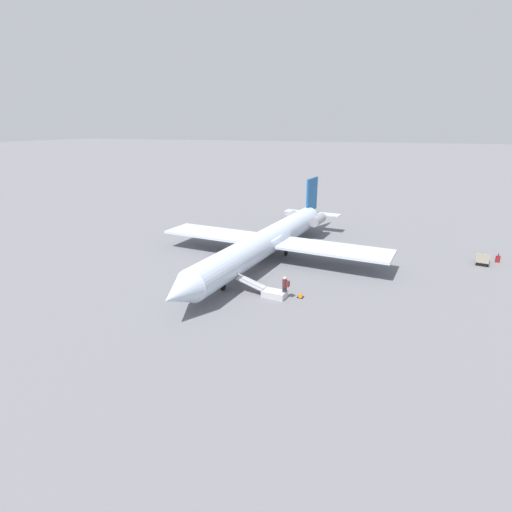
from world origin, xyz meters
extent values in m
plane|color=slate|center=(0.00, 0.00, 0.00)|extent=(600.00, 600.00, 0.00)
cylinder|color=silver|center=(0.00, 0.00, 1.92)|extent=(24.58, 4.75, 2.48)
cone|color=silver|center=(13.53, -1.27, 1.92)|extent=(2.94, 2.67, 2.43)
cone|color=silver|center=(-13.77, 1.29, 1.92)|extent=(3.43, 2.72, 2.43)
cube|color=#145193|center=(-13.13, 1.23, 4.52)|extent=(3.47, 0.52, 3.96)
cube|color=silver|center=(-13.48, 1.26, 2.17)|extent=(2.13, 7.04, 0.12)
cube|color=silver|center=(-0.62, 6.46, 1.73)|extent=(4.90, 10.59, 0.25)
cube|color=silver|center=(-1.81, -6.23, 1.73)|extent=(4.90, 10.59, 0.25)
cylinder|color=gray|center=(-10.24, 2.71, 2.10)|extent=(3.06, 1.39, 1.11)
cylinder|color=gray|center=(-10.56, -0.76, 2.10)|extent=(3.06, 1.39, 1.11)
cylinder|color=black|center=(7.91, -0.74, 0.31)|extent=(0.62, 0.21, 0.61)
cylinder|color=gray|center=(7.91, -0.74, 0.71)|extent=(0.11, 0.11, 0.19)
cylinder|color=black|center=(-2.33, 1.34, 0.31)|extent=(0.62, 0.21, 0.61)
cylinder|color=gray|center=(-2.33, 1.34, 0.71)|extent=(0.11, 0.11, 0.19)
cylinder|color=black|center=(-2.54, -0.88, 0.31)|extent=(0.62, 0.21, 0.61)
cylinder|color=gray|center=(-2.54, -0.88, 0.71)|extent=(0.11, 0.11, 0.19)
cube|color=#B2B2B7|center=(7.69, 3.48, 0.25)|extent=(1.26, 1.89, 0.50)
cube|color=#B2B2B7|center=(7.51, 1.49, 0.81)|extent=(1.10, 2.31, 0.73)
cube|color=#B2B2B7|center=(7.96, 1.45, 1.31)|extent=(0.27, 2.21, 0.67)
cube|color=#23232D|center=(7.61, 4.25, 0.42)|extent=(0.23, 0.30, 0.85)
cylinder|color=#4C1E23|center=(7.61, 4.25, 1.18)|extent=(0.36, 0.36, 0.65)
sphere|color=beige|center=(7.61, 4.25, 1.62)|extent=(0.24, 0.24, 0.24)
cube|color=#592323|center=(7.64, 4.52, 1.21)|extent=(0.30, 0.21, 0.44)
cube|color=#9E937F|center=(-6.74, 19.41, 0.44)|extent=(2.36, 1.49, 0.16)
cube|color=#9E937F|center=(-5.71, 19.22, 0.87)|extent=(0.28, 1.10, 0.70)
cylinder|color=black|center=(-5.90, 19.70, 0.18)|extent=(0.38, 0.18, 0.36)
cylinder|color=black|center=(-6.06, 18.83, 0.18)|extent=(0.38, 0.18, 0.36)
cylinder|color=black|center=(-7.42, 19.98, 0.18)|extent=(0.38, 0.18, 0.36)
cylinder|color=black|center=(-7.58, 19.12, 0.18)|extent=(0.38, 0.18, 0.36)
cube|color=maroon|center=(-7.70, 20.82, 0.32)|extent=(0.28, 0.39, 0.64)
cube|color=black|center=(-7.70, 20.82, 0.76)|extent=(0.12, 0.06, 0.24)
cube|color=black|center=(7.04, 5.35, 0.01)|extent=(0.47, 0.47, 0.03)
cone|color=orange|center=(7.04, 5.35, 0.26)|extent=(0.36, 0.36, 0.52)
camera|label=1|loc=(34.29, 12.21, 12.45)|focal=28.00mm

